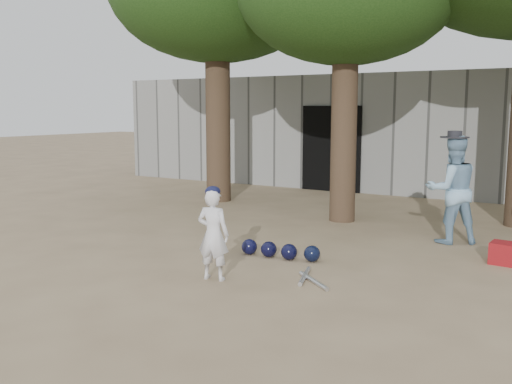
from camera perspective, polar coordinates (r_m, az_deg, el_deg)
The scene contains 7 objects.
ground at distance 7.75m, azimuth -7.69°, elevation -7.56°, with size 70.00×70.00×0.00m, color #937C5E.
boy_player at distance 7.07m, azimuth -4.30°, elevation -4.28°, with size 0.42×0.27×1.14m, color silver.
spectator_blue at distance 9.47m, azimuth 19.02°, elevation 0.22°, with size 0.83×0.65×1.70m, color #86AFCF.
red_bag at distance 8.54m, azimuth 23.80°, elevation -5.66°, with size 0.42×0.32×0.30m, color #A51616.
back_building at distance 16.82m, azimuth 14.79°, elevation 5.93°, with size 16.00×5.24×3.00m.
helmet_row at distance 8.15m, azimuth 2.35°, elevation -5.85°, with size 1.19×0.33×0.23m.
bat_pile at distance 7.17m, azimuth 5.31°, elevation -8.60°, with size 0.61×0.72×0.06m.
Camera 1 is at (4.67, -5.81, 2.10)m, focal length 40.00 mm.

